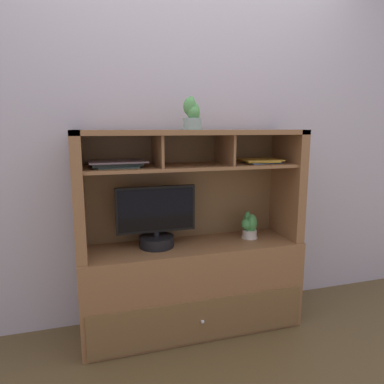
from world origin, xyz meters
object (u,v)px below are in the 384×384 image
at_px(media_console, 192,266).
at_px(potted_orchid, 249,226).
at_px(magazine_stack_left, 117,164).
at_px(magazine_stack_centre, 260,161).
at_px(potted_succulent, 192,115).
at_px(tv_monitor, 156,223).

height_order(media_console, potted_orchid, media_console).
relative_size(magazine_stack_left, magazine_stack_centre, 1.32).
bearing_deg(potted_succulent, magazine_stack_centre, -0.24).
xyz_separation_m(media_console, magazine_stack_left, (-0.46, 0.00, 0.69)).
height_order(media_console, magazine_stack_centre, media_console).
bearing_deg(magazine_stack_left, potted_orchid, 0.66).
bearing_deg(potted_orchid, media_console, -178.54).
bearing_deg(potted_orchid, tv_monitor, -179.90).
bearing_deg(tv_monitor, potted_orchid, 0.10).
bearing_deg(media_console, tv_monitor, 177.67).
bearing_deg(tv_monitor, magazine_stack_left, -177.78).
bearing_deg(magazine_stack_left, potted_succulent, -2.19).
distance_m(media_console, tv_monitor, 0.39).
bearing_deg(potted_succulent, media_console, 85.10).
bearing_deg(media_console, magazine_stack_left, 179.95).
height_order(potted_orchid, magazine_stack_centre, magazine_stack_centre).
relative_size(potted_orchid, magazine_stack_centre, 0.69).
xyz_separation_m(media_console, potted_succulent, (-0.00, -0.02, 0.98)).
bearing_deg(magazine_stack_centre, magazine_stack_left, 178.79).
bearing_deg(media_console, magazine_stack_centre, -2.35).
bearing_deg(tv_monitor, media_console, -2.33).
xyz_separation_m(potted_orchid, magazine_stack_centre, (0.05, -0.03, 0.45)).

